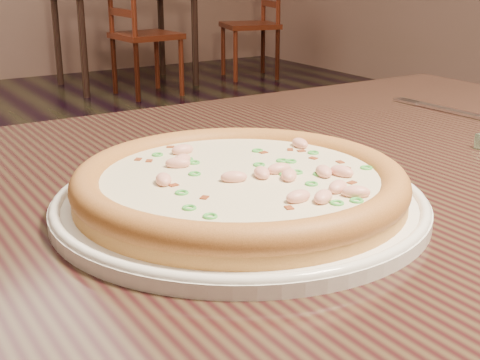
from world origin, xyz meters
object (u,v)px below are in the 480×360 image
hero_table (307,258)px  plate (240,202)px  chair_c (139,35)px  chair_d (256,24)px  bg_table_right (124,0)px  pizza (240,183)px

hero_table → plate: size_ratio=3.47×
chair_c → chair_d: bearing=10.8°
plate → bg_table_right: (1.74, 4.46, -0.10)m
plate → chair_c: bearing=67.5°
plate → pizza: (0.00, -0.00, 0.02)m
plate → chair_c: size_ratio=0.36×
pizza → plate: bearing=141.6°
pizza → chair_d: chair_d is taller
hero_table → pizza: bearing=-157.2°
plate → chair_c: chair_c is taller
pizza → bg_table_right: size_ratio=0.31×
bg_table_right → chair_d: (1.07, -0.23, -0.22)m
bg_table_right → chair_c: chair_c is taller
chair_d → bg_table_right: bearing=167.9°
pizza → chair_d: (2.81, 4.23, -0.34)m
pizza → chair_c: (1.66, 4.01, -0.34)m
hero_table → bg_table_right: same height
chair_d → plate: bearing=-123.6°
hero_table → bg_table_right: 4.70m
chair_c → chair_d: size_ratio=1.00×
hero_table → chair_c: bearing=68.8°
hero_table → chair_d: chair_d is taller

